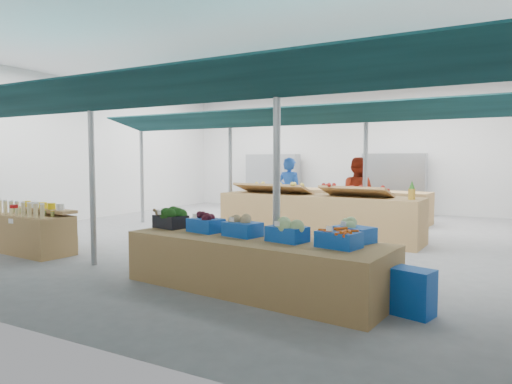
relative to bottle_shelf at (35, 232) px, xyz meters
The scene contains 24 objects.
floor 4.75m from the bottle_shelf, 54.27° to the left, with size 13.00×13.00×0.00m, color slate.
hall 6.37m from the bottle_shelf, 62.37° to the left, with size 13.00×13.00×13.00m.
pole_grid 4.32m from the bottle_shelf, 30.79° to the left, with size 10.00×4.60×3.00m.
awnings 4.73m from the bottle_shelf, 30.79° to the left, with size 9.50×7.08×0.30m.
back_shelving_left 9.86m from the bottle_shelf, 88.46° to the left, with size 2.00×0.50×2.00m, color #B23F33.
back_shelving_right 10.95m from the bottle_shelf, 64.17° to the left, with size 2.00×0.50×2.00m, color #B23F33.
bottle_shelf is the anchor object (origin of this frame).
veg_counter 4.95m from the bottle_shelf, ahead, with size 3.77×1.26×0.73m, color olive.
fruit_counter 5.93m from the bottle_shelf, 44.71° to the left, with size 4.69×1.12×1.00m, color olive.
far_counter 8.49m from the bottle_shelf, 64.02° to the left, with size 5.07×1.01×0.91m, color olive.
crate_stack 7.07m from the bottle_shelf, ahead, with size 0.46×0.32×0.55m, color #0F47AA.
vendor_left 6.10m from the bottle_shelf, 60.24° to the left, with size 0.68×0.45×1.88m, color blue.
vendor_right 7.16m from the bottle_shelf, 47.60° to the left, with size 0.91×0.71×1.88m, color maroon.
crate_broccoli 3.36m from the bottle_shelf, ahead, with size 0.56×0.45×0.35m.
crate_beets 4.08m from the bottle_shelf, ahead, with size 0.56×0.45×0.29m.
crate_celeriac 4.76m from the bottle_shelf, ahead, with size 0.56×0.45×0.31m.
crate_cabbage 5.49m from the bottle_shelf, ahead, with size 0.56×0.45×0.35m.
crate_carrots 6.21m from the bottle_shelf, ahead, with size 0.56×0.45×0.29m.
sparrow 3.20m from the bottle_shelf, ahead, with size 0.12×0.09×0.11m.
pole_ribbon 2.04m from the bottle_shelf, 44.19° to the right, with size 0.12×0.12×0.28m.
apple_heap_yellow 5.21m from the bottle_shelf, 53.09° to the left, with size 1.96×0.90×0.27m.
apple_heap_red 6.58m from the bottle_shelf, 37.88° to the left, with size 1.57×0.85×0.27m.
pineapple 7.50m from the bottle_shelf, 31.97° to the left, with size 0.14×0.14×0.39m.
crate_extra 6.26m from the bottle_shelf, ahead, with size 0.59×0.50×0.32m.
Camera 1 is at (5.16, -9.51, 1.80)m, focal length 32.00 mm.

